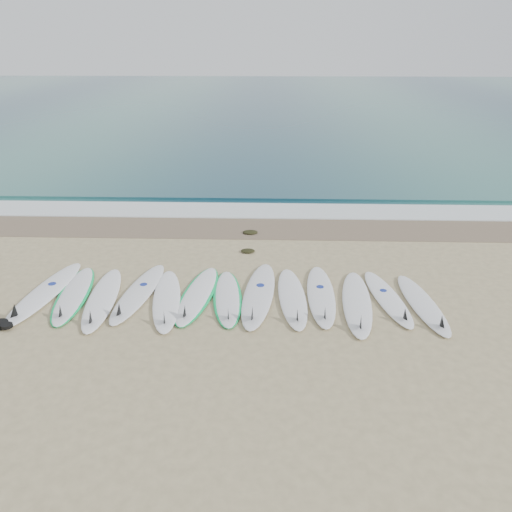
{
  "coord_description": "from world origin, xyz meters",
  "views": [
    {
      "loc": [
        0.83,
        -8.84,
        4.87
      ],
      "look_at": [
        0.51,
        1.26,
        0.4
      ],
      "focal_mm": 35.0,
      "sensor_mm": 36.0,
      "label": 1
    }
  ],
  "objects_px": {
    "surfboard_0": "(43,293)",
    "surfboard_12": "(424,305)",
    "surfboard_6": "(227,298)",
    "leash_coil": "(1,325)"
  },
  "relations": [
    {
      "from": "surfboard_6",
      "to": "surfboard_0",
      "type": "bearing_deg",
      "value": 173.37
    },
    {
      "from": "surfboard_0",
      "to": "surfboard_6",
      "type": "xyz_separation_m",
      "value": [
        3.77,
        -0.04,
        -0.02
      ]
    },
    {
      "from": "surfboard_0",
      "to": "surfboard_6",
      "type": "distance_m",
      "value": 3.77
    },
    {
      "from": "surfboard_6",
      "to": "surfboard_12",
      "type": "bearing_deg",
      "value": -8.58
    },
    {
      "from": "surfboard_0",
      "to": "surfboard_6",
      "type": "relative_size",
      "value": 1.19
    },
    {
      "from": "surfboard_0",
      "to": "surfboard_12",
      "type": "distance_m",
      "value": 7.64
    },
    {
      "from": "surfboard_0",
      "to": "surfboard_12",
      "type": "relative_size",
      "value": 1.15
    },
    {
      "from": "surfboard_12",
      "to": "leash_coil",
      "type": "bearing_deg",
      "value": -178.53
    },
    {
      "from": "surfboard_0",
      "to": "surfboard_6",
      "type": "height_order",
      "value": "surfboard_0"
    },
    {
      "from": "surfboard_0",
      "to": "surfboard_12",
      "type": "xyz_separation_m",
      "value": [
        7.64,
        -0.21,
        -0.01
      ]
    }
  ]
}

